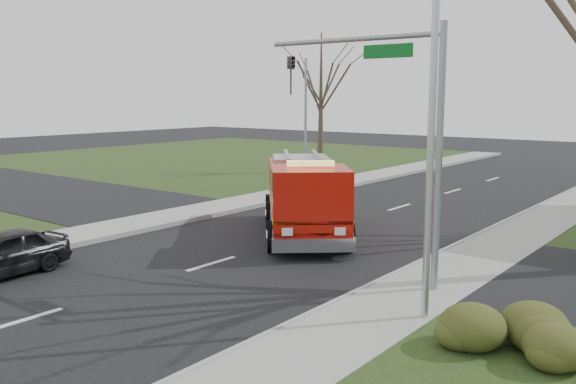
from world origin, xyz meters
The scene contains 10 objects.
ground centered at (0.00, 0.00, 0.00)m, with size 120.00×120.00×0.00m, color black.
sidewalk_right centered at (6.20, 0.00, 0.07)m, with size 2.40×80.00×0.15m, color gray.
sidewalk_left centered at (-6.20, 0.00, 0.07)m, with size 2.40×80.00×0.15m, color gray.
hedge_corner centered at (9.00, -1.00, 0.58)m, with size 2.80×2.00×0.90m, color #2C3714.
bare_tree_left centered at (-10.00, 20.00, 5.56)m, with size 4.50×4.50×9.00m.
traffic_signal_mast centered at (5.21, 1.50, 4.71)m, with size 5.29×0.18×6.80m.
streetlight_pole centered at (7.14, -0.50, 4.55)m, with size 1.48×0.16×8.40m.
utility_pole_far centered at (-6.80, 14.00, 3.50)m, with size 0.14×0.14×7.00m, color gray.
fire_engine centered at (-0.08, 4.85, 1.35)m, with size 6.70×7.22×2.97m.
parked_car_maroon centered at (-3.74, -4.54, 0.66)m, with size 1.55×3.86×1.31m, color black.
Camera 1 is at (12.79, -12.61, 5.02)m, focal length 38.00 mm.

